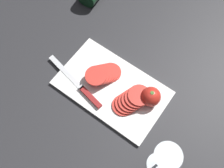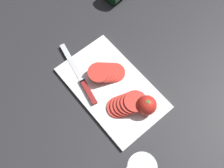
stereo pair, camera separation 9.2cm
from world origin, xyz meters
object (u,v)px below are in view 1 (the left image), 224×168
wine_glass (165,159)px  whole_tomato (151,97)px  tomato_slice_stack_near (103,74)px  knife (85,91)px  tomato_slice_stack_far (131,100)px

wine_glass → whole_tomato: wine_glass is taller
whole_tomato → tomato_slice_stack_near: (0.19, 0.02, -0.01)m
knife → tomato_slice_stack_far: size_ratio=2.15×
tomato_slice_stack_near → whole_tomato: bearing=-173.7°
whole_tomato → knife: (0.20, 0.11, -0.03)m
whole_tomato → tomato_slice_stack_far: (0.05, 0.05, -0.01)m
wine_glass → whole_tomato: (0.14, -0.17, -0.08)m
tomato_slice_stack_near → tomato_slice_stack_far: bearing=169.8°
wine_glass → tomato_slice_stack_far: 0.24m
wine_glass → tomato_slice_stack_far: wine_glass is taller
wine_glass → whole_tomato: bearing=-50.0°
whole_tomato → knife: bearing=28.1°
knife → tomato_slice_stack_far: tomato_slice_stack_far is taller
wine_glass → knife: wine_glass is taller
tomato_slice_stack_near → tomato_slice_stack_far: same height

